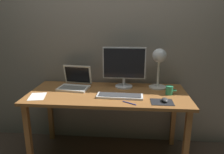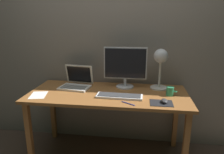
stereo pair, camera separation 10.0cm
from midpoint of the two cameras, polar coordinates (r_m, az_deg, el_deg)
name	(u,v)px [view 2 (the right image)]	position (r m, az deg, el deg)	size (l,w,h in m)	color
back_wall	(113,34)	(2.43, 1.54, 11.58)	(4.80, 0.06, 2.60)	gray
desk	(108,100)	(2.18, 0.28, -6.20)	(1.60, 0.70, 0.74)	#935B2D
monitor	(125,66)	(2.26, 4.87, 3.06)	(0.46, 0.19, 0.44)	silver
keyboard_main	(119,96)	(2.03, 3.43, -5.17)	(0.44, 0.16, 0.03)	silver
laptop	(77,81)	(2.34, -8.27, -1.10)	(0.35, 0.31, 0.23)	silver
desk_lamp	(161,61)	(2.27, 14.24, 4.15)	(0.19, 0.19, 0.43)	beige
mousepad	(161,103)	(1.95, 14.63, -6.83)	(0.20, 0.16, 0.00)	black
mouse	(164,101)	(1.96, 15.42, -6.26)	(0.06, 0.10, 0.03)	#38383A
coffee_mug	(170,91)	(2.15, 16.75, -3.71)	(0.11, 0.07, 0.09)	#339966
paper_sheet_near_mouse	(38,95)	(2.19, -18.02, -4.67)	(0.15, 0.21, 0.00)	white
pen	(128,103)	(1.89, 5.90, -7.12)	(0.01, 0.01, 0.14)	#2633A5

